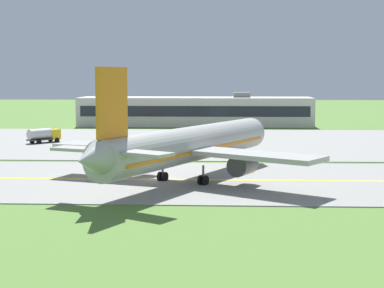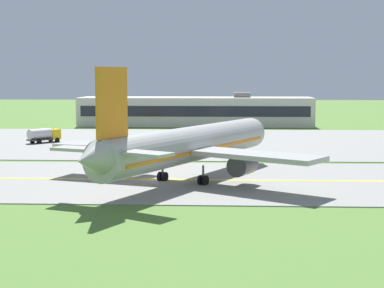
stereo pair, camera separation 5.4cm
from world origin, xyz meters
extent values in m
plane|color=#517A33|center=(0.00, 0.00, 0.00)|extent=(500.00, 500.00, 0.00)
cube|color=gray|center=(0.00, 0.00, 0.05)|extent=(240.00, 28.00, 0.10)
cube|color=gray|center=(10.00, 42.00, 0.05)|extent=(140.00, 52.00, 0.10)
cube|color=yellow|center=(0.00, 0.00, 0.11)|extent=(220.00, 0.60, 0.01)
cylinder|color=#ADADA8|center=(3.81, -0.03, 4.20)|extent=(18.61, 32.27, 4.00)
cone|color=#ADADA8|center=(11.85, 16.30, 4.20)|extent=(4.56, 4.01, 3.80)
cone|color=#ADADA8|center=(-4.32, -16.54, 4.60)|extent=(4.46, 4.37, 3.40)
cube|color=orange|center=(3.81, -0.03, 3.70)|extent=(17.48, 29.86, 0.36)
cube|color=#1E232D|center=(10.88, 14.32, 4.90)|extent=(3.85, 3.12, 0.70)
cube|color=#ADADA8|center=(-4.79, 1.75, 3.70)|extent=(15.75, 9.25, 0.50)
cylinder|color=#47474C|center=(-2.11, 2.66, 2.30)|extent=(3.57, 4.07, 2.30)
cylinder|color=black|center=(-1.41, 4.10, 2.30)|extent=(1.99, 1.15, 2.10)
cube|color=#ADADA8|center=(10.46, -5.76, 3.70)|extent=(15.10, 12.41, 0.50)
cylinder|color=#47474C|center=(9.55, -3.08, 2.30)|extent=(3.57, 4.07, 2.30)
cylinder|color=black|center=(10.26, -1.65, 2.30)|extent=(1.99, 1.15, 2.10)
cube|color=orange|center=(-2.82, -13.49, 9.45)|extent=(2.30, 4.12, 6.50)
cube|color=#ADADA8|center=(-5.78, -12.25, 5.00)|extent=(6.46, 4.33, 0.30)
cube|color=#ADADA8|center=(-0.04, -15.08, 5.00)|extent=(6.36, 5.23, 0.30)
cylinder|color=slate|center=(9.55, 11.63, 1.38)|extent=(0.24, 0.24, 1.65)
cylinder|color=black|center=(9.55, 11.63, 0.55)|extent=(0.80, 1.14, 1.10)
cylinder|color=slate|center=(0.59, -0.67, 1.38)|extent=(0.24, 0.24, 1.65)
cylinder|color=black|center=(0.34, -0.55, 0.55)|extent=(0.80, 1.14, 1.10)
cylinder|color=black|center=(0.84, -0.80, 0.55)|extent=(0.80, 1.14, 1.10)
cylinder|color=slate|center=(5.25, -2.97, 1.38)|extent=(0.24, 0.24, 1.65)
cylinder|color=black|center=(5.01, -2.85, 0.55)|extent=(0.80, 1.14, 1.10)
cylinder|color=black|center=(5.50, -3.09, 0.55)|extent=(0.80, 1.14, 1.10)
cube|color=orange|center=(-13.83, 45.77, 1.50)|extent=(2.69, 2.66, 1.80)
cube|color=#1E232D|center=(-14.32, 46.36, 1.81)|extent=(1.49, 1.27, 0.81)
cube|color=orange|center=(-11.90, 43.47, 1.60)|extent=(4.30, 4.57, 2.00)
cylinder|color=orange|center=(-13.83, 45.77, 2.50)|extent=(0.20, 0.20, 0.18)
cylinder|color=black|center=(-14.59, 45.13, 0.45)|extent=(0.81, 0.88, 0.90)
cylinder|color=black|center=(-13.06, 46.42, 0.45)|extent=(0.81, 0.88, 0.90)
cylinder|color=black|center=(-12.17, 42.15, 0.45)|extent=(0.81, 0.88, 0.90)
cylinder|color=black|center=(-10.56, 43.50, 0.45)|extent=(0.81, 0.88, 0.90)
cube|color=silver|center=(9.04, 38.49, 1.50)|extent=(2.32, 2.45, 1.80)
cube|color=#1E232D|center=(9.77, 38.72, 1.81)|extent=(0.67, 1.79, 0.81)
cube|color=silver|center=(6.18, 37.59, 1.60)|extent=(4.64, 3.26, 2.00)
cylinder|color=orange|center=(9.04, 38.49, 2.50)|extent=(0.20, 0.20, 0.18)
cylinder|color=black|center=(8.74, 39.44, 0.45)|extent=(0.95, 0.56, 0.90)
cylinder|color=black|center=(9.34, 37.53, 0.45)|extent=(0.95, 0.56, 0.90)
cylinder|color=black|center=(5.06, 38.34, 0.45)|extent=(0.95, 0.56, 0.90)
cylinder|color=black|center=(5.69, 36.33, 0.45)|extent=(0.95, 0.56, 0.90)
cube|color=yellow|center=(-23.03, 40.63, 1.50)|extent=(2.69, 2.66, 1.80)
cube|color=#1E232D|center=(-22.54, 41.22, 1.81)|extent=(1.49, 1.27, 0.81)
cylinder|color=silver|center=(-24.95, 38.32, 1.75)|extent=(4.07, 4.38, 1.80)
cube|color=#383838|center=(-24.95, 38.32, 0.72)|extent=(4.30, 4.57, 0.24)
cylinder|color=orange|center=(-23.03, 40.63, 2.50)|extent=(0.20, 0.20, 0.18)
cylinder|color=black|center=(-23.80, 41.27, 0.45)|extent=(0.81, 0.88, 0.90)
cylinder|color=black|center=(-22.26, 39.99, 0.45)|extent=(0.81, 0.88, 0.90)
cylinder|color=black|center=(-26.29, 38.35, 0.45)|extent=(0.81, 0.88, 0.90)
cylinder|color=black|center=(-24.68, 37.01, 0.45)|extent=(0.81, 0.88, 0.90)
cube|color=beige|center=(1.10, 80.80, 3.43)|extent=(56.12, 11.89, 6.86)
cube|color=#1E232D|center=(1.10, 74.81, 3.77)|extent=(53.88, 0.10, 2.47)
cube|color=slate|center=(12.32, 80.80, 7.46)|extent=(4.00, 4.00, 1.20)
camera|label=1|loc=(7.03, -69.82, 11.80)|focal=58.03mm
camera|label=2|loc=(7.09, -69.82, 11.80)|focal=58.03mm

